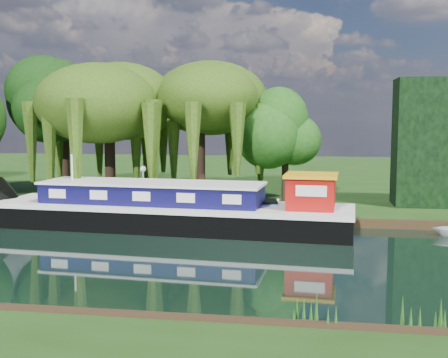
# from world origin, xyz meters

# --- Properties ---
(ground) EXTENTS (120.00, 120.00, 0.00)m
(ground) POSITION_xyz_m (0.00, 0.00, 0.00)
(ground) COLOR black
(far_bank) EXTENTS (120.00, 52.00, 0.45)m
(far_bank) POSITION_xyz_m (0.00, 34.00, 0.23)
(far_bank) COLOR #19340E
(far_bank) RESTS_ON ground
(dutch_barge) EXTENTS (19.73, 5.74, 4.11)m
(dutch_barge) POSITION_xyz_m (3.51, 6.27, 1.02)
(dutch_barge) COLOR black
(dutch_barge) RESTS_ON ground
(narrowboat) EXTENTS (11.25, 3.50, 1.62)m
(narrowboat) POSITION_xyz_m (5.11, 6.83, 0.58)
(narrowboat) COLOR navy
(narrowboat) RESTS_ON ground
(red_dinghy) EXTENTS (3.70, 3.15, 0.65)m
(red_dinghy) POSITION_xyz_m (-5.84, 7.04, 0.00)
(red_dinghy) COLOR #9E0E0B
(red_dinghy) RESTS_ON ground
(willow_left) EXTENTS (7.25, 7.25, 8.69)m
(willow_left) POSITION_xyz_m (-2.45, 12.65, 6.76)
(willow_left) COLOR black
(willow_left) RESTS_ON far_bank
(willow_right) EXTENTS (6.96, 6.96, 8.48)m
(willow_right) POSITION_xyz_m (3.40, 13.92, 6.64)
(willow_right) COLOR black
(willow_right) RESTS_ON far_bank
(tree_far_mid) EXTENTS (5.63, 5.63, 9.21)m
(tree_far_mid) POSITION_xyz_m (-7.35, 16.42, 6.79)
(tree_far_mid) COLOR black
(tree_far_mid) RESTS_ON far_bank
(tree_far_right) EXTENTS (3.96, 3.96, 6.47)m
(tree_far_right) POSITION_xyz_m (9.08, 14.49, 4.92)
(tree_far_right) COLOR black
(tree_far_right) RESTS_ON far_bank
(conifer_hedge) EXTENTS (6.00, 3.00, 8.00)m
(conifer_hedge) POSITION_xyz_m (19.00, 14.00, 4.45)
(conifer_hedge) COLOR black
(conifer_hedge) RESTS_ON far_bank
(lamppost) EXTENTS (0.36, 0.36, 2.56)m
(lamppost) POSITION_xyz_m (0.50, 10.50, 2.42)
(lamppost) COLOR silver
(lamppost) RESTS_ON far_bank
(mooring_posts) EXTENTS (19.16, 0.16, 1.00)m
(mooring_posts) POSITION_xyz_m (-0.50, 8.40, 0.95)
(mooring_posts) COLOR silver
(mooring_posts) RESTS_ON far_bank
(reeds_near) EXTENTS (33.70, 1.50, 1.10)m
(reeds_near) POSITION_xyz_m (6.87, -7.57, 0.55)
(reeds_near) COLOR #184713
(reeds_near) RESTS_ON ground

